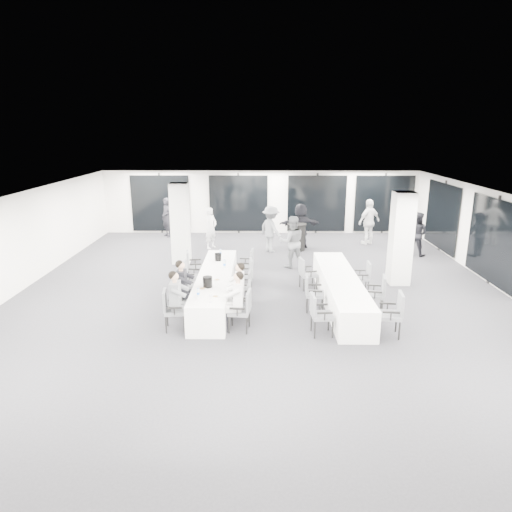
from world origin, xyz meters
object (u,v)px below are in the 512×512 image
Objects in this scene: standing_guest_g at (167,215)px; chair_side_right_mid at (378,292)px; chair_main_left_second at (178,296)px; standing_guest_b at (292,239)px; chair_main_left_near at (171,307)px; chair_main_right_near at (243,308)px; chair_side_right_near at (393,311)px; ice_bucket_near at (208,282)px; banquet_table_main at (215,286)px; chair_side_right_far at (364,275)px; chair_main_right_second at (244,298)px; chair_side_left_mid at (312,291)px; standing_guest_d at (369,219)px; standing_guest_a at (211,225)px; banquet_table_side at (340,290)px; chair_side_left_far at (306,272)px; chair_main_right_mid at (245,285)px; chair_main_left_far at (193,265)px; standing_guest_h at (417,231)px; ice_bucket_far at (218,257)px; chair_main_right_far at (247,264)px; chair_main_right_fourth at (246,274)px; chair_main_left_mid at (184,283)px; standing_guest_c at (271,226)px; standing_guest_f at (300,223)px; chair_main_left_fourth at (189,274)px; cocktail_table at (297,237)px.

chair_side_right_mid is at bearing 1.49° from standing_guest_g.
chair_main_left_second is 5.24m from standing_guest_b.
chair_main_right_near is (1.67, -0.03, 0.00)m from chair_main_left_near.
chair_side_right_near is 3.83× the size of ice_bucket_near.
chair_main_left_second is (-0.83, -1.08, 0.12)m from banquet_table_main.
chair_side_right_far is 3.14m from standing_guest_b.
chair_side_left_mid reaches higher than chair_main_right_second.
standing_guest_d reaches higher than chair_main_right_near.
standing_guest_a is at bearing 18.69° from chair_main_right_near.
standing_guest_a is at bearing 124.83° from banquet_table_side.
chair_side_left_mid reaches higher than chair_side_left_far.
chair_main_right_mid is 0.84× the size of chair_side_right_near.
chair_main_right_near is 0.51× the size of standing_guest_g.
chair_main_left_near is 3.47m from chair_main_left_far.
banquet_table_side is 3.57m from standing_guest_b.
standing_guest_h is 7.85m from ice_bucket_far.
standing_guest_g reaches higher than chair_main_right_far.
chair_main_left_near is at bearing 140.04° from chair_main_right_fourth.
chair_main_right_second is 0.51× the size of standing_guest_h.
standing_guest_b is at bearing 10.32° from standing_guest_g.
chair_side_left_mid is at bearing -105.57° from chair_main_right_mid.
ice_bucket_far is at bearing -110.37° from chair_side_left_far.
chair_main_left_mid is at bearing 141.62° from chair_main_right_far.
standing_guest_h is at bearing -131.66° from standing_guest_c.
standing_guest_f is at bearing 139.14° from chair_main_left_mid.
chair_side_left_far is (1.74, -0.65, -0.05)m from chair_main_right_far.
chair_main_right_far is at bearing -6.26° from chair_main_right_fourth.
chair_main_left_far is 3.63× the size of ice_bucket_near.
banquet_table_main is 1.00m from chair_main_right_fourth.
chair_main_left_fourth is 3.32× the size of ice_bucket_near.
chair_main_right_fourth reaches higher than chair_main_right_near.
standing_guest_f reaches higher than chair_main_left_second.
chair_main_left_fourth is 0.91× the size of chair_main_left_far.
banquet_table_side is 2.50× the size of standing_guest_f.
chair_side_right_near is at bearing 105.87° from standing_guest_h.
chair_main_left_fourth is at bearing -171.01° from chair_main_left_second.
ice_bucket_near is (-4.31, -1.77, 0.38)m from chair_side_right_far.
cocktail_table is 0.52× the size of standing_guest_f.
ice_bucket_far is (-5.70, -5.14, -0.19)m from standing_guest_d.
chair_main_left_near is 3.89m from chair_main_right_far.
chair_side_left_mid is 1.08× the size of chair_side_right_far.
cocktail_table is 0.52× the size of standing_guest_c.
chair_main_right_far is at bearing 156.38° from chair_main_left_second.
standing_guest_d is at bearing 18.63° from cocktail_table.
banquet_table_main is 5.09× the size of chair_side_right_mid.
standing_guest_a is 4.45m from ice_bucket_far.
standing_guest_h reaches higher than ice_bucket_far.
standing_guest_d reaches higher than chair_main_left_near.
standing_guest_g reaches higher than ice_bucket_near.
standing_guest_h reaches higher than chair_main_right_second.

